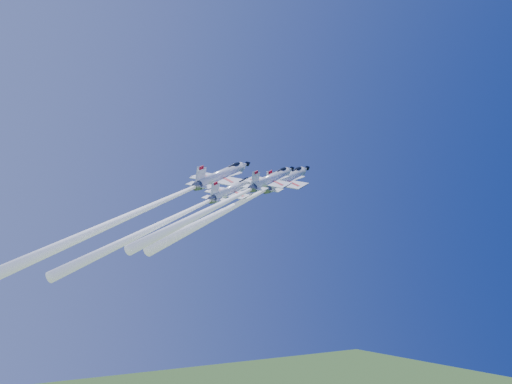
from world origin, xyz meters
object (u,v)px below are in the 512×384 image
jet_left (151,206)px  jet_lead (247,199)px  jet_slot (179,215)px  jet_right (230,200)px

jet_left → jet_lead: bearing=50.3°
jet_slot → jet_left: bearing=175.6°
jet_right → jet_slot: size_ratio=0.91×
jet_right → jet_lead: bearing=106.8°
jet_right → jet_slot: (-7.39, 4.27, -2.70)m
jet_slot → jet_right: bearing=36.5°
jet_lead → jet_slot: bearing=-106.3°
jet_lead → jet_right: 9.47m
jet_lead → jet_slot: size_ratio=1.02×
jet_right → jet_slot: bearing=-143.5°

